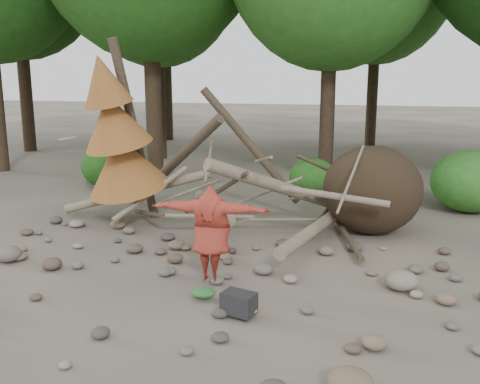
# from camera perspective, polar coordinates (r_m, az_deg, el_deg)

# --- Properties ---
(ground) EXTENTS (120.00, 120.00, 0.00)m
(ground) POSITION_cam_1_polar(r_m,az_deg,el_deg) (8.92, -4.62, -10.71)
(ground) COLOR #514C44
(ground) RESTS_ON ground
(deadfall_pile) EXTENTS (8.55, 5.24, 3.30)m
(deadfall_pile) POSITION_cam_1_polar(r_m,az_deg,el_deg) (12.23, 11.17, 0.12)
(deadfall_pile) COLOR #332619
(deadfall_pile) RESTS_ON ground
(dead_conifer) EXTENTS (2.06, 2.16, 4.35)m
(dead_conifer) POSITION_cam_1_polar(r_m,az_deg,el_deg) (12.66, -12.90, 5.77)
(dead_conifer) COLOR #4C3F30
(dead_conifer) RESTS_ON ground
(bush_left) EXTENTS (1.80, 1.80, 1.44)m
(bush_left) POSITION_cam_1_polar(r_m,az_deg,el_deg) (17.31, -13.68, 2.75)
(bush_left) COLOR #1F5316
(bush_left) RESTS_ON ground
(bush_mid) EXTENTS (1.40, 1.40, 1.12)m
(bush_mid) POSITION_cam_1_polar(r_m,az_deg,el_deg) (15.90, 7.75, 1.59)
(bush_mid) COLOR #296A1E
(bush_mid) RESTS_ON ground
(bush_right) EXTENTS (2.00, 2.00, 1.60)m
(bush_right) POSITION_cam_1_polar(r_m,az_deg,el_deg) (15.09, 23.34, 1.04)
(bush_right) COLOR #347D27
(bush_right) RESTS_ON ground
(frisbee_thrower) EXTENTS (3.59, 0.86, 2.42)m
(frisbee_thrower) POSITION_cam_1_polar(r_m,az_deg,el_deg) (8.98, -3.12, -4.40)
(frisbee_thrower) COLOR maroon
(frisbee_thrower) RESTS_ON ground
(backpack) EXTENTS (0.54, 0.43, 0.32)m
(backpack) POSITION_cam_1_polar(r_m,az_deg,el_deg) (8.02, -0.12, -12.14)
(backpack) COLOR black
(backpack) RESTS_ON ground
(cloth_green) EXTENTS (0.39, 0.33, 0.15)m
(cloth_green) POSITION_cam_1_polar(r_m,az_deg,el_deg) (8.64, -3.92, -10.95)
(cloth_green) COLOR #28642C
(cloth_green) RESTS_ON ground
(cloth_orange) EXTENTS (0.29, 0.24, 0.11)m
(cloth_orange) POSITION_cam_1_polar(r_m,az_deg,el_deg) (8.08, 0.86, -12.79)
(cloth_orange) COLOR #B4701E
(cloth_orange) RESTS_ON ground
(boulder_front_right) EXTENTS (0.52, 0.47, 0.31)m
(boulder_front_right) POSITION_cam_1_polar(r_m,az_deg,el_deg) (6.40, 11.66, -19.23)
(boulder_front_right) COLOR brown
(boulder_front_right) RESTS_ON ground
(boulder_mid_right) EXTENTS (0.56, 0.50, 0.33)m
(boulder_mid_right) POSITION_cam_1_polar(r_m,az_deg,el_deg) (9.35, 16.88, -9.02)
(boulder_mid_right) COLOR gray
(boulder_mid_right) RESTS_ON ground
(boulder_mid_left) EXTENTS (0.53, 0.48, 0.32)m
(boulder_mid_left) POSITION_cam_1_polar(r_m,az_deg,el_deg) (11.18, -23.56, -6.05)
(boulder_mid_left) COLOR #696158
(boulder_mid_left) RESTS_ON ground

